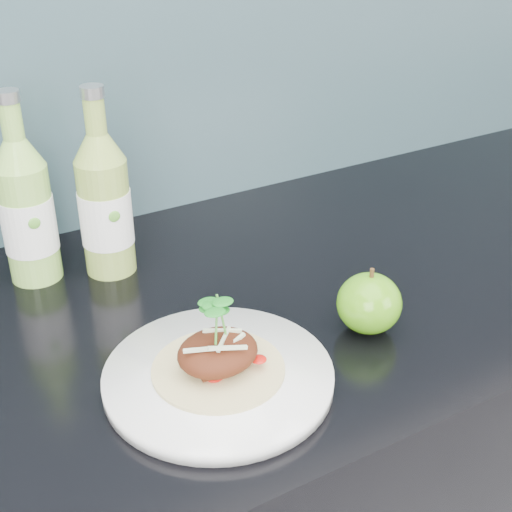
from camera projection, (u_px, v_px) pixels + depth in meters
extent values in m
cylinder|color=white|center=(219.00, 377.00, 0.74)|extent=(0.29, 0.29, 0.02)
cylinder|color=tan|center=(218.00, 369.00, 0.73)|extent=(0.14, 0.14, 0.00)
ellipsoid|color=#552310|center=(218.00, 352.00, 0.72)|extent=(0.08, 0.07, 0.04)
ellipsoid|color=#36860E|center=(369.00, 303.00, 0.81)|extent=(0.10, 0.10, 0.07)
cylinder|color=#472D14|center=(372.00, 274.00, 0.79)|extent=(0.01, 0.00, 0.01)
cylinder|color=#8CC351|center=(29.00, 224.00, 0.89)|extent=(0.09, 0.09, 0.15)
cone|color=#8CC351|center=(17.00, 153.00, 0.85)|extent=(0.07, 0.07, 0.03)
cylinder|color=#8CC351|center=(11.00, 121.00, 0.83)|extent=(0.03, 0.03, 0.04)
cylinder|color=silver|center=(7.00, 96.00, 0.82)|extent=(0.03, 0.03, 0.01)
cylinder|color=white|center=(29.00, 223.00, 0.89)|extent=(0.09, 0.09, 0.07)
ellipsoid|color=#59A533|center=(34.00, 223.00, 0.86)|extent=(0.02, 0.00, 0.02)
cylinder|color=#8BA946|center=(106.00, 217.00, 0.91)|extent=(0.07, 0.07, 0.15)
cone|color=#8BA946|center=(98.00, 147.00, 0.87)|extent=(0.07, 0.07, 0.03)
cylinder|color=#8BA946|center=(95.00, 116.00, 0.85)|extent=(0.03, 0.03, 0.04)
cylinder|color=silver|center=(92.00, 91.00, 0.83)|extent=(0.03, 0.03, 0.01)
cylinder|color=white|center=(106.00, 217.00, 0.91)|extent=(0.08, 0.08, 0.07)
ellipsoid|color=#59A533|center=(114.00, 217.00, 0.88)|extent=(0.02, 0.00, 0.02)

